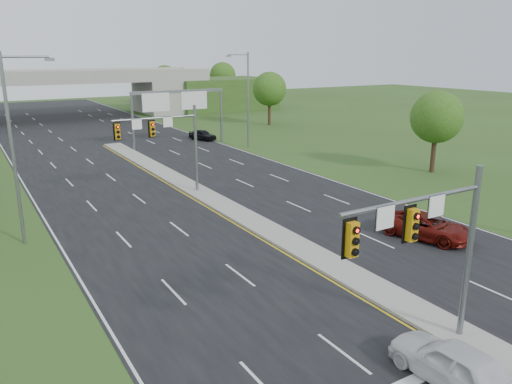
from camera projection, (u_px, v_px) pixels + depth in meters
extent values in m
plane|color=#314B1A|center=(459.00, 337.00, 19.85)|extent=(240.00, 240.00, 0.00)
cube|color=black|center=(155.00, 168.00, 48.74)|extent=(24.00, 160.00, 0.02)
cube|color=gray|center=(208.00, 197.00, 38.81)|extent=(2.00, 54.00, 0.16)
cube|color=gold|center=(194.00, 200.00, 38.26)|extent=(0.12, 54.00, 0.01)
cube|color=gold|center=(221.00, 195.00, 39.40)|extent=(0.12, 54.00, 0.01)
cube|color=silver|center=(23.00, 184.00, 42.89)|extent=(0.12, 160.00, 0.01)
cube|color=silver|center=(258.00, 156.00, 54.59)|extent=(0.12, 160.00, 0.01)
cylinder|color=slate|center=(469.00, 255.00, 18.91)|extent=(0.24, 0.24, 7.00)
cylinder|color=slate|center=(415.00, 200.00, 16.57)|extent=(6.50, 0.16, 0.16)
cube|color=#C5860C|center=(412.00, 225.00, 16.40)|extent=(0.35, 0.25, 1.10)
cube|color=#C5860C|center=(352.00, 240.00, 15.11)|extent=(0.35, 0.25, 1.10)
cube|color=black|center=(409.00, 224.00, 16.52)|extent=(0.55, 0.04, 1.30)
cube|color=black|center=(349.00, 238.00, 15.23)|extent=(0.55, 0.04, 1.30)
sphere|color=#FF0C05|center=(416.00, 216.00, 16.20)|extent=(0.20, 0.20, 0.20)
sphere|color=#FF0C05|center=(356.00, 230.00, 14.91)|extent=(0.20, 0.20, 0.20)
cube|color=white|center=(385.00, 218.00, 15.87)|extent=(0.75, 0.04, 0.75)
cube|color=white|center=(437.00, 206.00, 17.06)|extent=(0.75, 0.04, 0.75)
cylinder|color=slate|center=(196.00, 150.00, 39.55)|extent=(0.24, 0.24, 7.00)
cylinder|color=slate|center=(155.00, 118.00, 37.21)|extent=(6.50, 0.16, 0.16)
cube|color=#C5860C|center=(152.00, 129.00, 37.04)|extent=(0.35, 0.25, 1.10)
cube|color=#C5860C|center=(118.00, 132.00, 35.75)|extent=(0.35, 0.25, 1.10)
cube|color=black|center=(152.00, 129.00, 37.16)|extent=(0.55, 0.04, 1.30)
cube|color=black|center=(117.00, 131.00, 35.87)|extent=(0.55, 0.04, 1.30)
sphere|color=#FF0C05|center=(153.00, 124.00, 36.84)|extent=(0.20, 0.20, 0.20)
sphere|color=#FF0C05|center=(118.00, 127.00, 35.55)|extent=(0.20, 0.20, 0.20)
cube|color=white|center=(137.00, 124.00, 36.51)|extent=(0.75, 0.04, 0.75)
cube|color=white|center=(168.00, 122.00, 37.70)|extent=(0.75, 0.04, 0.75)
cylinder|color=slate|center=(133.00, 122.00, 56.71)|extent=(0.28, 0.28, 6.60)
cylinder|color=slate|center=(221.00, 116.00, 62.31)|extent=(0.28, 0.28, 6.60)
cube|color=slate|center=(178.00, 92.00, 58.64)|extent=(11.50, 0.35, 0.35)
cube|color=#0D5F1C|center=(156.00, 102.00, 57.36)|extent=(3.20, 0.08, 2.00)
cube|color=#0D5F1C|center=(194.00, 100.00, 59.74)|extent=(3.20, 0.08, 2.00)
cube|color=silver|center=(156.00, 102.00, 57.32)|extent=(3.30, 0.03, 2.10)
cube|color=silver|center=(194.00, 100.00, 59.70)|extent=(3.30, 0.03, 2.10)
cube|color=gray|center=(158.00, 96.00, 93.52)|extent=(6.00, 12.00, 6.00)
cube|color=#314B1A|center=(219.00, 94.00, 99.96)|extent=(20.00, 14.00, 6.00)
cube|color=gray|center=(60.00, 79.00, 84.12)|extent=(50.00, 12.00, 1.20)
cube|color=gray|center=(66.00, 74.00, 79.05)|extent=(50.00, 0.40, 0.90)
cube|color=gray|center=(53.00, 72.00, 88.63)|extent=(50.00, 0.40, 0.90)
cylinder|color=slate|center=(13.00, 152.00, 28.19)|extent=(0.20, 0.20, 11.00)
cylinder|color=slate|center=(25.00, 57.00, 27.41)|extent=(2.50, 0.12, 0.12)
cube|color=slate|center=(50.00, 59.00, 28.07)|extent=(0.50, 0.25, 0.18)
cylinder|color=slate|center=(248.00, 101.00, 58.08)|extent=(0.20, 0.20, 11.00)
cylinder|color=slate|center=(238.00, 55.00, 56.06)|extent=(2.50, 0.12, 0.12)
cube|color=slate|center=(229.00, 56.00, 55.48)|extent=(0.50, 0.25, 0.18)
cylinder|color=#382316|center=(433.00, 151.00, 46.72)|extent=(0.44, 0.44, 4.00)
sphere|color=#2B5216|center=(437.00, 117.00, 45.86)|extent=(4.80, 4.80, 4.80)
cylinder|color=#382316|center=(269.00, 111.00, 77.57)|extent=(0.44, 0.44, 4.25)
sphere|color=#2B5216|center=(270.00, 89.00, 76.65)|extent=(5.20, 5.20, 5.20)
cylinder|color=#382316|center=(166.00, 94.00, 108.78)|extent=(0.44, 0.44, 4.25)
sphere|color=#2B5216|center=(165.00, 78.00, 107.86)|extent=(5.60, 5.60, 5.60)
cylinder|color=#382316|center=(223.00, 91.00, 115.68)|extent=(0.44, 0.44, 4.50)
sphere|color=#2B5216|center=(223.00, 75.00, 114.71)|extent=(6.00, 6.00, 6.00)
imported|color=silver|center=(453.00, 363.00, 16.84)|extent=(1.98, 4.64, 1.56)
imported|color=#5D0E09|center=(427.00, 227.00, 30.20)|extent=(3.96, 5.81, 1.48)
imported|color=black|center=(202.00, 135.00, 64.33)|extent=(2.86, 4.23, 1.34)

